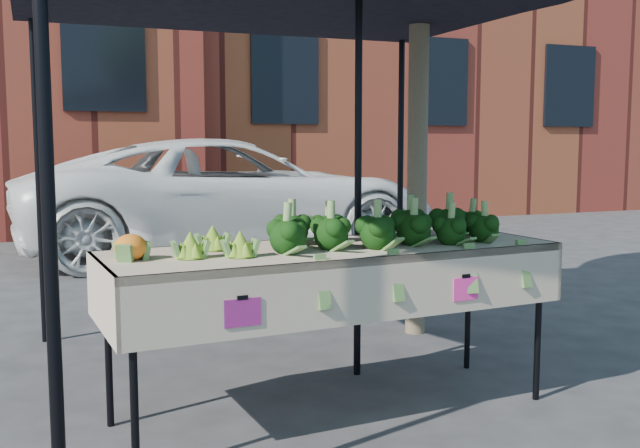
% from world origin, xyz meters
% --- Properties ---
extents(ground, '(90.00, 90.00, 0.00)m').
position_xyz_m(ground, '(0.00, 0.00, 0.00)').
color(ground, '#2D2D30').
extents(table, '(2.45, 0.96, 0.90)m').
position_xyz_m(table, '(-0.11, 0.08, 0.45)').
color(table, '#C5B39D').
rests_on(table, ground).
extents(canopy, '(3.16, 3.16, 2.74)m').
position_xyz_m(canopy, '(-0.07, 0.70, 1.37)').
color(canopy, black).
rests_on(canopy, ground).
extents(broccoli_heap, '(1.44, 0.54, 0.22)m').
position_xyz_m(broccoli_heap, '(0.22, 0.10, 1.01)').
color(broccoli_heap, black).
rests_on(broccoli_heap, table).
extents(romanesco_cluster, '(0.40, 0.44, 0.17)m').
position_xyz_m(romanesco_cluster, '(-0.77, 0.06, 0.99)').
color(romanesco_cluster, olive).
rests_on(romanesco_cluster, table).
extents(cauliflower_pair, '(0.17, 0.17, 0.16)m').
position_xyz_m(cauliflower_pair, '(-1.16, 0.03, 0.98)').
color(cauliflower_pair, orange).
rests_on(cauliflower_pair, table).
extents(vehicle, '(1.52, 2.49, 5.37)m').
position_xyz_m(vehicle, '(0.83, 5.82, 2.68)').
color(vehicle, white).
rests_on(vehicle, ground).
extents(street_tree, '(2.19, 2.19, 4.31)m').
position_xyz_m(street_tree, '(1.11, 1.38, 2.15)').
color(street_tree, '#1E4C14').
rests_on(street_tree, ground).
extents(building_right, '(12.00, 8.00, 8.50)m').
position_xyz_m(building_right, '(7.00, 12.50, 4.25)').
color(building_right, maroon).
rests_on(building_right, ground).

